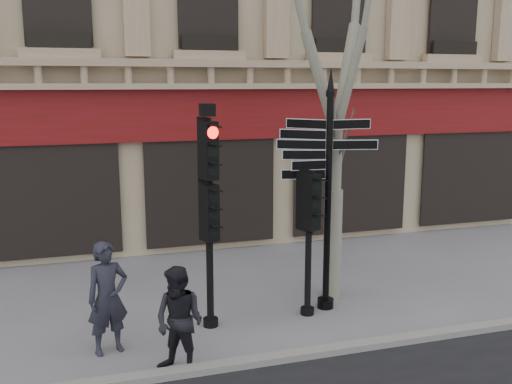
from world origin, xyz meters
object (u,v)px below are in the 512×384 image
fingerpost (329,151)px  pedestrian_a (108,298)px  traffic_signal_main (209,189)px  pedestrian_b (179,321)px  traffic_signal_secondary (309,217)px

fingerpost → pedestrian_a: bearing=-148.3°
traffic_signal_main → pedestrian_b: traffic_signal_main is taller
traffic_signal_main → pedestrian_a: bearing=178.7°
fingerpost → traffic_signal_secondary: size_ratio=1.70×
fingerpost → pedestrian_b: (-3.19, -1.73, -2.29)m
pedestrian_a → fingerpost: bearing=-7.4°
fingerpost → traffic_signal_main: size_ratio=1.15×
traffic_signal_main → pedestrian_b: (-0.82, -1.55, -1.71)m
pedestrian_a → pedestrian_b: pedestrian_a is taller
traffic_signal_secondary → pedestrian_b: traffic_signal_secondary is taller
traffic_signal_main → pedestrian_a: (-1.82, -0.51, -1.61)m
pedestrian_a → pedestrian_b: 1.45m
traffic_signal_secondary → pedestrian_b: 3.30m
traffic_signal_main → pedestrian_b: size_ratio=2.39×
traffic_signal_main → traffic_signal_secondary: 2.00m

